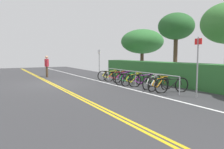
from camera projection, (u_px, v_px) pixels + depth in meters
name	position (u px, v px, depth m)	size (l,w,h in m)	color
ground_plane	(52.00, 84.00, 13.11)	(35.77, 12.40, 0.05)	#353538
centre_line_yellow_inner	(50.00, 84.00, 13.07)	(32.20, 0.10, 0.00)	gold
centre_line_yellow_outer	(53.00, 84.00, 13.14)	(32.20, 0.10, 0.00)	gold
bike_lane_stripe_white	(97.00, 81.00, 14.54)	(32.20, 0.12, 0.00)	white
bike_rack	(136.00, 74.00, 12.41)	(6.76, 0.05, 0.80)	#9EA0A5
bicycle_0	(110.00, 75.00, 14.91)	(0.46, 1.75, 0.71)	black
bicycle_1	(117.00, 76.00, 14.26)	(0.67, 1.71, 0.71)	black
bicycle_2	(123.00, 77.00, 13.72)	(0.48, 1.65, 0.71)	black
bicycle_3	(127.00, 79.00, 12.93)	(0.46, 1.75, 0.70)	black
bicycle_4	(133.00, 79.00, 12.39)	(0.46, 1.79, 0.73)	black
bicycle_5	(143.00, 80.00, 11.81)	(0.60, 1.68, 0.75)	black
bicycle_6	(152.00, 82.00, 11.15)	(0.69, 1.69, 0.73)	black
bicycle_7	(159.00, 84.00, 10.56)	(0.58, 1.68, 0.70)	black
bicycle_8	(172.00, 85.00, 9.99)	(0.50, 1.76, 0.74)	black
pedestrian	(47.00, 65.00, 16.86)	(0.49, 0.32, 1.66)	#4C3826
sign_post_near	(99.00, 61.00, 15.97)	(0.36, 0.06, 2.12)	gray
sign_post_far	(198.00, 62.00, 8.75)	(0.36, 0.06, 2.44)	gray
hedge_backdrop	(183.00, 74.00, 12.12)	(15.71, 1.23, 1.28)	#2D6B30
tree_near_left	(142.00, 42.00, 18.37)	(3.56, 3.56, 3.85)	#473323
tree_mid	(176.00, 27.00, 15.12)	(2.48, 2.48, 4.61)	#473323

